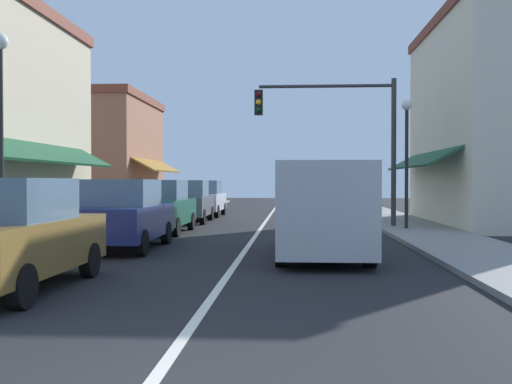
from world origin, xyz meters
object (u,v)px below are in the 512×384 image
(parked_car_third_left, at_px, (160,207))
(van_in_lane, at_px, (322,207))
(parked_car_far_left, at_px, (188,201))
(parked_car_nearest_left, at_px, (11,235))
(street_lamp_left_near, at_px, (0,108))
(parked_car_second_left, at_px, (124,215))
(parked_car_distant_left, at_px, (204,198))
(traffic_signal_mast_arm, at_px, (344,126))
(street_lamp_right_mid, at_px, (407,142))

(parked_car_third_left, xyz_separation_m, van_in_lane, (5.07, -5.97, 0.27))
(parked_car_third_left, distance_m, parked_car_far_left, 5.22)
(parked_car_nearest_left, relative_size, street_lamp_left_near, 0.84)
(parked_car_second_left, xyz_separation_m, parked_car_far_left, (-0.16, 10.01, 0.00))
(parked_car_second_left, relative_size, parked_car_distant_left, 1.00)
(parked_car_nearest_left, relative_size, van_in_lane, 0.79)
(van_in_lane, bearing_deg, traffic_signal_mast_arm, 81.93)
(parked_car_third_left, height_order, parked_car_distant_left, same)
(street_lamp_right_mid, bearing_deg, traffic_signal_mast_arm, 153.50)
(parked_car_nearest_left, height_order, parked_car_distant_left, same)
(parked_car_distant_left, height_order, traffic_signal_mast_arm, traffic_signal_mast_arm)
(parked_car_distant_left, relative_size, street_lamp_right_mid, 0.91)
(parked_car_nearest_left, distance_m, street_lamp_left_near, 4.51)
(street_lamp_left_near, bearing_deg, traffic_signal_mast_arm, 48.92)
(parked_car_distant_left, xyz_separation_m, street_lamp_left_near, (-1.86, -16.80, 2.41))
(van_in_lane, height_order, street_lamp_right_mid, street_lamp_right_mid)
(parked_car_third_left, bearing_deg, parked_car_distant_left, 90.12)
(parked_car_nearest_left, distance_m, parked_car_second_left, 5.69)
(parked_car_far_left, height_order, parked_car_distant_left, same)
(parked_car_third_left, distance_m, street_lamp_right_mid, 8.64)
(parked_car_nearest_left, height_order, van_in_lane, van_in_lane)
(parked_car_far_left, relative_size, street_lamp_left_near, 0.84)
(traffic_signal_mast_arm, relative_size, street_lamp_right_mid, 1.20)
(parked_car_distant_left, bearing_deg, parked_car_third_left, -90.23)
(van_in_lane, bearing_deg, parked_car_distant_left, 108.00)
(parked_car_second_left, xyz_separation_m, traffic_signal_mast_arm, (6.08, 6.91, 2.84))
(parked_car_far_left, relative_size, street_lamp_right_mid, 0.92)
(parked_car_second_left, distance_m, traffic_signal_mast_arm, 9.63)
(traffic_signal_mast_arm, distance_m, street_lamp_left_near, 12.30)
(street_lamp_left_near, height_order, street_lamp_right_mid, street_lamp_left_near)
(parked_car_distant_left, bearing_deg, parked_car_far_left, -90.39)
(parked_car_nearest_left, xyz_separation_m, parked_car_distant_left, (0.02, 20.14, 0.00))
(parked_car_nearest_left, distance_m, street_lamp_right_mid, 14.41)
(parked_car_third_left, height_order, traffic_signal_mast_arm, traffic_signal_mast_arm)
(parked_car_nearest_left, bearing_deg, traffic_signal_mast_arm, 63.43)
(parked_car_third_left, height_order, parked_car_far_left, same)
(traffic_signal_mast_arm, distance_m, street_lamp_right_mid, 2.39)
(parked_car_far_left, xyz_separation_m, street_lamp_left_near, (-1.84, -12.36, 2.41))
(van_in_lane, bearing_deg, parked_car_nearest_left, -138.30)
(parked_car_second_left, bearing_deg, traffic_signal_mast_arm, 48.18)
(parked_car_far_left, height_order, van_in_lane, van_in_lane)
(parked_car_second_left, relative_size, street_lamp_left_near, 0.84)
(parked_car_distant_left, relative_size, street_lamp_left_near, 0.84)
(van_in_lane, height_order, traffic_signal_mast_arm, traffic_signal_mast_arm)
(parked_car_second_left, bearing_deg, van_in_lane, -14.01)
(van_in_lane, xyz_separation_m, street_lamp_right_mid, (3.22, 7.07, 1.92))
(van_in_lane, xyz_separation_m, traffic_signal_mast_arm, (1.16, 8.09, 2.58))
(parked_car_third_left, bearing_deg, parked_car_second_left, -88.00)
(parked_car_third_left, xyz_separation_m, street_lamp_right_mid, (8.29, 1.10, 2.19))
(street_lamp_right_mid, bearing_deg, parked_car_second_left, -144.12)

